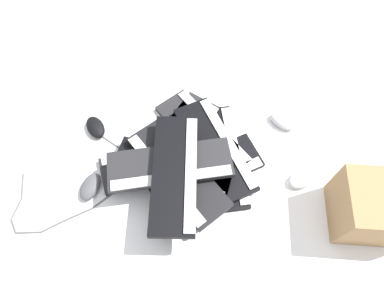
% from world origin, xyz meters
% --- Properties ---
extents(ground_plane, '(3.20, 3.20, 0.00)m').
position_xyz_m(ground_plane, '(0.00, 0.00, 0.00)').
color(ground_plane, white).
extents(keyboard_0, '(0.24, 0.46, 0.03)m').
position_xyz_m(keyboard_0, '(0.13, -0.04, 0.01)').
color(keyboard_0, black).
rests_on(keyboard_0, ground).
extents(keyboard_1, '(0.45, 0.18, 0.03)m').
position_xyz_m(keyboard_1, '(0.08, 0.03, 0.01)').
color(keyboard_1, black).
rests_on(keyboard_1, ground).
extents(keyboard_2, '(0.46, 0.33, 0.03)m').
position_xyz_m(keyboard_2, '(-0.03, -0.02, 0.01)').
color(keyboard_2, '#232326').
rests_on(keyboard_2, ground).
extents(keyboard_3, '(0.42, 0.41, 0.03)m').
position_xyz_m(keyboard_3, '(-0.02, -0.12, 0.01)').
color(keyboard_3, '#232326').
rests_on(keyboard_3, ground).
extents(keyboard_4, '(0.19, 0.45, 0.03)m').
position_xyz_m(keyboard_4, '(0.05, -0.21, 0.01)').
color(keyboard_4, '#232326').
rests_on(keyboard_4, ground).
extents(keyboard_5, '(0.46, 0.25, 0.03)m').
position_xyz_m(keyboard_5, '(0.06, 0.01, 0.04)').
color(keyboard_5, black).
rests_on(keyboard_5, keyboard_2).
extents(keyboard_6, '(0.34, 0.46, 0.03)m').
position_xyz_m(keyboard_6, '(0.11, -0.17, 0.04)').
color(keyboard_6, black).
rests_on(keyboard_6, keyboard_4).
extents(keyboard_7, '(0.46, 0.33, 0.03)m').
position_xyz_m(keyboard_7, '(0.14, -0.15, 0.07)').
color(keyboard_7, black).
rests_on(keyboard_7, keyboard_6).
extents(keyboard_8, '(0.18, 0.45, 0.03)m').
position_xyz_m(keyboard_8, '(0.12, -0.17, 0.10)').
color(keyboard_8, '#232326').
rests_on(keyboard_8, keyboard_7).
extents(keyboard_9, '(0.46, 0.24, 0.03)m').
position_xyz_m(keyboard_9, '(0.17, -0.16, 0.13)').
color(keyboard_9, black).
rests_on(keyboard_9, keyboard_8).
extents(mouse_0, '(0.13, 0.10, 0.04)m').
position_xyz_m(mouse_0, '(-0.14, -0.44, 0.02)').
color(mouse_0, black).
rests_on(mouse_0, ground).
extents(mouse_1, '(0.13, 0.11, 0.04)m').
position_xyz_m(mouse_1, '(0.10, -0.00, 0.05)').
color(mouse_1, '#B7B7BC').
rests_on(mouse_1, keyboard_1).
extents(mouse_2, '(0.13, 0.11, 0.04)m').
position_xyz_m(mouse_2, '(0.11, -0.47, 0.02)').
color(mouse_2, '#4C4C51').
rests_on(mouse_2, ground).
extents(mouse_3, '(0.09, 0.12, 0.04)m').
position_xyz_m(mouse_3, '(0.24, 0.31, 0.02)').
color(mouse_3, silver).
rests_on(mouse_3, ground).
extents(mouse_4, '(0.13, 0.12, 0.04)m').
position_xyz_m(mouse_4, '(-0.02, 0.32, 0.02)').
color(mouse_4, '#B7B7BC').
rests_on(mouse_4, ground).
extents(cable_0, '(0.35, 0.44, 0.01)m').
position_xyz_m(cable_0, '(0.12, -0.54, 0.00)').
color(cable_0, '#59595B').
rests_on(cable_0, ground).
extents(cardboard_box, '(0.27, 0.31, 0.21)m').
position_xyz_m(cardboard_box, '(0.42, 0.48, 0.11)').
color(cardboard_box, '#9E774C').
rests_on(cardboard_box, ground).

